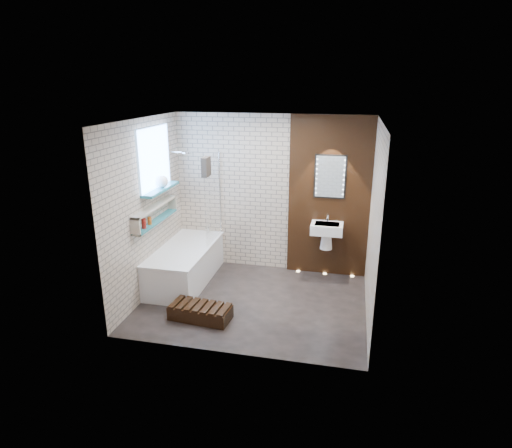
% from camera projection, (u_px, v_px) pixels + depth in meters
% --- Properties ---
extents(ground, '(3.20, 3.20, 0.00)m').
position_uv_depth(ground, '(254.00, 302.00, 6.38)').
color(ground, black).
rests_on(ground, ground).
extents(room_shell, '(3.24, 3.20, 2.60)m').
position_uv_depth(room_shell, '(254.00, 217.00, 5.97)').
color(room_shell, '#B7A491').
rests_on(room_shell, ground).
extents(walnut_panel, '(1.30, 0.06, 2.60)m').
position_uv_depth(walnut_panel, '(329.00, 198.00, 6.96)').
color(walnut_panel, black).
rests_on(walnut_panel, ground).
extents(clerestory_window, '(0.18, 1.00, 0.94)m').
position_uv_depth(clerestory_window, '(155.00, 165.00, 6.43)').
color(clerestory_window, '#7FADE0').
rests_on(clerestory_window, room_shell).
extents(display_niche, '(0.14, 1.30, 0.26)m').
position_uv_depth(display_niche, '(155.00, 214.00, 6.46)').
color(display_niche, teal).
rests_on(display_niche, room_shell).
extents(bathtub, '(0.79, 1.74, 0.70)m').
position_uv_depth(bathtub, '(185.00, 264.00, 6.96)').
color(bathtub, white).
rests_on(bathtub, ground).
extents(bath_screen, '(0.01, 0.78, 1.40)m').
position_uv_depth(bath_screen, '(213.00, 199.00, 6.99)').
color(bath_screen, white).
rests_on(bath_screen, bathtub).
extents(towel, '(0.09, 0.22, 0.29)m').
position_uv_depth(towel, '(206.00, 167.00, 6.54)').
color(towel, black).
rests_on(towel, bath_screen).
extents(shower_head, '(0.18, 0.18, 0.02)m').
position_uv_depth(shower_head, '(187.00, 152.00, 6.90)').
color(shower_head, silver).
rests_on(shower_head, room_shell).
extents(washbasin, '(0.50, 0.36, 0.58)m').
position_uv_depth(washbasin, '(327.00, 232.00, 6.93)').
color(washbasin, white).
rests_on(washbasin, walnut_panel).
extents(led_mirror, '(0.50, 0.02, 0.70)m').
position_uv_depth(led_mirror, '(330.00, 177.00, 6.81)').
color(led_mirror, black).
rests_on(led_mirror, walnut_panel).
extents(walnut_step, '(0.85, 0.44, 0.18)m').
position_uv_depth(walnut_step, '(200.00, 313.00, 5.89)').
color(walnut_step, black).
rests_on(walnut_step, ground).
extents(niche_bottles, '(0.06, 0.24, 0.14)m').
position_uv_depth(niche_bottles, '(146.00, 222.00, 6.18)').
color(niche_bottles, '#B1541B').
rests_on(niche_bottles, display_niche).
extents(sill_vases, '(0.18, 0.18, 0.18)m').
position_uv_depth(sill_vases, '(162.00, 181.00, 6.54)').
color(sill_vases, white).
rests_on(sill_vases, clerestory_window).
extents(floor_uplights, '(0.96, 0.06, 0.01)m').
position_uv_depth(floor_uplights, '(325.00, 274.00, 7.30)').
color(floor_uplights, '#FFD899').
rests_on(floor_uplights, ground).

